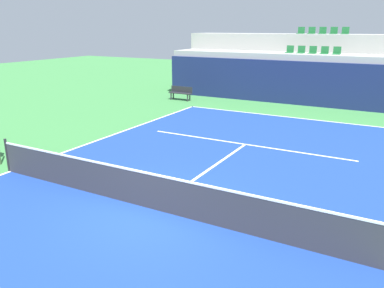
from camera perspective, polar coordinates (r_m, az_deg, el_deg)
ground_plane at (r=9.96m, az=-5.92°, el=-9.53°), size 80.00×80.00×0.00m
court_surface at (r=9.96m, az=-5.92°, el=-9.51°), size 11.00×24.00×0.01m
baseline_far at (r=20.38m, az=13.60°, el=3.93°), size 11.00×0.10×0.00m
sideline_left at (r=13.61m, az=-25.18°, el=-3.67°), size 0.10×24.00×0.00m
service_line_far at (r=15.27m, az=7.87°, el=-0.04°), size 8.26×0.10×0.00m
centre_service_line at (r=12.48m, az=2.48°, el=-3.79°), size 0.10×6.40×0.00m
back_wall at (r=23.59m, az=16.22°, el=8.54°), size 17.87×0.30×2.52m
stands_tier_lower at (r=24.88m, az=16.98°, el=9.30°), size 17.87×2.40×2.88m
stands_tier_upper at (r=27.16m, az=18.21°, el=10.94°), size 17.87×2.40×3.98m
seating_row_lower at (r=24.83m, az=17.35°, el=12.90°), size 3.19×0.44×0.44m
seating_row_upper at (r=27.14m, az=18.68°, el=15.39°), size 3.19×0.44×0.44m
tennis_net at (r=9.74m, az=-6.01°, el=-6.85°), size 11.08×0.08×1.07m
player_bench at (r=24.42m, az=-1.66°, el=7.67°), size 1.50×0.40×0.85m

